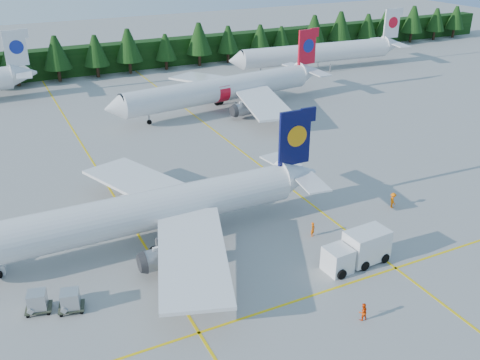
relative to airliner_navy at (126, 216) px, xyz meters
name	(u,v)px	position (x,y,z in m)	size (l,w,h in m)	color
ground	(307,252)	(15.47, -8.86, -3.49)	(320.00, 320.00, 0.00)	gray
taxi_stripe_a	(115,198)	(1.47, 11.14, -3.48)	(0.25, 120.00, 0.01)	yellow
taxi_stripe_b	(263,168)	(21.47, 11.14, -3.48)	(0.25, 120.00, 0.01)	yellow
taxi_stripe_cross	(344,285)	(15.47, -14.86, -3.48)	(80.00, 0.25, 0.01)	yellow
treeline_hedge	(105,58)	(15.47, 73.14, -0.49)	(220.00, 4.00, 6.00)	black
airliner_navy	(126,216)	(0.00, 0.00, 0.00)	(39.86, 32.83, 11.60)	silver
airliner_red	(216,91)	(25.85, 36.36, 0.17)	(41.75, 34.17, 12.16)	silver
airliner_far_right	(312,53)	(56.95, 53.77, 0.39)	(42.49, 6.91, 12.35)	silver
service_truck	(356,250)	(18.48, -12.58, -1.90)	(6.79, 2.82, 3.21)	white
uld_pair	(54,300)	(-8.25, -7.05, -2.40)	(4.89, 3.15, 1.61)	#313728
crew_a	(313,229)	(17.69, -6.45, -2.69)	(0.58, 0.38, 1.59)	#FF5F05
crew_b	(363,312)	(14.03, -19.31, -2.70)	(0.77, 0.60, 1.58)	#F23F05
crew_c	(393,200)	(29.32, -5.26, -2.57)	(0.76, 0.52, 1.84)	#FF6B05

